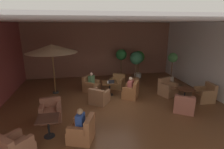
{
  "coord_description": "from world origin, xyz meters",
  "views": [
    {
      "loc": [
        -1.52,
        -7.46,
        3.63
      ],
      "look_at": [
        0.0,
        0.5,
        1.32
      ],
      "focal_mm": 28.43,
      "sensor_mm": 36.0,
      "label": 1
    }
  ],
  "objects_px": {
    "armchair_front_left_north": "(117,83)",
    "armchair_front_right_north": "(51,112)",
    "patio_umbrella_tall_red": "(52,49)",
    "patron_by_window": "(131,84)",
    "cafe_table_front_right": "(48,122)",
    "potted_tree_left_corner": "(172,63)",
    "armchair_front_left_south": "(99,97)",
    "cafe_table_mid_center": "(185,92)",
    "cafe_table_front_left": "(110,85)",
    "armchair_mid_center_north": "(205,95)",
    "armchair_front_left_west": "(131,92)",
    "armchair_front_right_east": "(15,148)",
    "open_laptop": "(111,82)",
    "armchair_mid_center_east": "(167,89)",
    "potted_tree_mid_right": "(136,61)",
    "patron_blue_shirt": "(91,79)",
    "potted_tree_mid_left": "(121,58)",
    "iced_drink_cup": "(108,82)",
    "armchair_mid_center_south": "(184,105)",
    "armchair_front_right_south": "(82,131)",
    "patron_with_friend": "(80,120)",
    "potted_tree_right_corner": "(138,59)",
    "armchair_front_left_east": "(91,86)"
  },
  "relations": [
    {
      "from": "armchair_mid_center_north",
      "to": "armchair_front_right_south",
      "type": "bearing_deg",
      "value": -162.04
    },
    {
      "from": "armchair_front_left_north",
      "to": "patron_with_friend",
      "type": "xyz_separation_m",
      "value": [
        -2.21,
        -4.55,
        0.43
      ]
    },
    {
      "from": "potted_tree_mid_left",
      "to": "patio_umbrella_tall_red",
      "type": "bearing_deg",
      "value": -154.8
    },
    {
      "from": "patron_blue_shirt",
      "to": "patron_by_window",
      "type": "xyz_separation_m",
      "value": [
        1.87,
        -1.21,
        -0.0
      ]
    },
    {
      "from": "armchair_front_left_south",
      "to": "potted_tree_left_corner",
      "type": "distance_m",
      "value": 5.32
    },
    {
      "from": "cafe_table_mid_center",
      "to": "potted_tree_right_corner",
      "type": "distance_m",
      "value": 4.53
    },
    {
      "from": "armchair_mid_center_east",
      "to": "potted_tree_left_corner",
      "type": "relative_size",
      "value": 0.51
    },
    {
      "from": "potted_tree_left_corner",
      "to": "open_laptop",
      "type": "relative_size",
      "value": 6.09
    },
    {
      "from": "cafe_table_front_left",
      "to": "armchair_mid_center_east",
      "type": "bearing_deg",
      "value": -11.83
    },
    {
      "from": "cafe_table_mid_center",
      "to": "iced_drink_cup",
      "type": "distance_m",
      "value": 3.76
    },
    {
      "from": "armchair_front_left_west",
      "to": "armchair_front_right_east",
      "type": "relative_size",
      "value": 1.01
    },
    {
      "from": "patron_with_friend",
      "to": "iced_drink_cup",
      "type": "xyz_separation_m",
      "value": [
        1.46,
        3.45,
        0.03
      ]
    },
    {
      "from": "armchair_front_left_east",
      "to": "potted_tree_mid_left",
      "type": "bearing_deg",
      "value": 42.69
    },
    {
      "from": "armchair_front_left_south",
      "to": "cafe_table_front_right",
      "type": "height_order",
      "value": "armchair_front_left_south"
    },
    {
      "from": "potted_tree_mid_left",
      "to": "patron_with_friend",
      "type": "height_order",
      "value": "potted_tree_mid_left"
    },
    {
      "from": "armchair_front_right_south",
      "to": "iced_drink_cup",
      "type": "distance_m",
      "value": 3.77
    },
    {
      "from": "armchair_front_right_south",
      "to": "patron_with_friend",
      "type": "xyz_separation_m",
      "value": [
        -0.04,
        0.01,
        0.41
      ]
    },
    {
      "from": "cafe_table_front_right",
      "to": "potted_tree_mid_right",
      "type": "relative_size",
      "value": 0.34
    },
    {
      "from": "potted_tree_mid_left",
      "to": "potted_tree_mid_right",
      "type": "bearing_deg",
      "value": -64.33
    },
    {
      "from": "cafe_table_front_right",
      "to": "cafe_table_mid_center",
      "type": "height_order",
      "value": "same"
    },
    {
      "from": "armchair_front_left_north",
      "to": "iced_drink_cup",
      "type": "bearing_deg",
      "value": -124.26
    },
    {
      "from": "armchair_front_right_north",
      "to": "armchair_front_left_north",
      "type": "bearing_deg",
      "value": 42.27
    },
    {
      "from": "armchair_front_left_south",
      "to": "patron_with_friend",
      "type": "relative_size",
      "value": 1.58
    },
    {
      "from": "armchair_front_left_west",
      "to": "potted_tree_right_corner",
      "type": "xyz_separation_m",
      "value": [
        1.5,
        3.37,
        0.99
      ]
    },
    {
      "from": "armchair_front_left_east",
      "to": "patron_by_window",
      "type": "distance_m",
      "value": 2.31
    },
    {
      "from": "cafe_table_front_right",
      "to": "armchair_front_right_south",
      "type": "bearing_deg",
      "value": -19.62
    },
    {
      "from": "armchair_front_left_north",
      "to": "open_laptop",
      "type": "distance_m",
      "value": 1.34
    },
    {
      "from": "armchair_front_left_west",
      "to": "potted_tree_mid_left",
      "type": "distance_m",
      "value": 3.49
    },
    {
      "from": "armchair_front_left_north",
      "to": "patio_umbrella_tall_red",
      "type": "xyz_separation_m",
      "value": [
        -3.49,
        -0.18,
        2.13
      ]
    },
    {
      "from": "armchair_front_right_east",
      "to": "potted_tree_left_corner",
      "type": "xyz_separation_m",
      "value": [
        7.51,
        5.2,
        1.01
      ]
    },
    {
      "from": "armchair_front_left_east",
      "to": "armchair_front_left_south",
      "type": "height_order",
      "value": "armchair_front_left_east"
    },
    {
      "from": "armchair_mid_center_north",
      "to": "armchair_mid_center_south",
      "type": "height_order",
      "value": "armchair_mid_center_north"
    },
    {
      "from": "cafe_table_front_right",
      "to": "potted_tree_left_corner",
      "type": "xyz_separation_m",
      "value": [
        6.74,
        4.35,
        0.78
      ]
    },
    {
      "from": "armchair_mid_center_east",
      "to": "potted_tree_mid_right",
      "type": "bearing_deg",
      "value": 117.57
    },
    {
      "from": "potted_tree_right_corner",
      "to": "open_laptop",
      "type": "xyz_separation_m",
      "value": [
        -2.46,
        -2.95,
        -0.56
      ]
    },
    {
      "from": "patron_blue_shirt",
      "to": "open_laptop",
      "type": "height_order",
      "value": "patron_blue_shirt"
    },
    {
      "from": "armchair_mid_center_east",
      "to": "potted_tree_mid_right",
      "type": "distance_m",
      "value": 2.58
    },
    {
      "from": "patron_with_friend",
      "to": "patron_blue_shirt",
      "type": "bearing_deg",
      "value": 80.92
    },
    {
      "from": "cafe_table_front_left",
      "to": "armchair_mid_center_north",
      "type": "bearing_deg",
      "value": -20.91
    },
    {
      "from": "armchair_front_left_south",
      "to": "iced_drink_cup",
      "type": "height_order",
      "value": "iced_drink_cup"
    },
    {
      "from": "armchair_front_left_north",
      "to": "patio_umbrella_tall_red",
      "type": "relative_size",
      "value": 0.39
    },
    {
      "from": "patio_umbrella_tall_red",
      "to": "patron_by_window",
      "type": "relative_size",
      "value": 3.93
    },
    {
      "from": "armchair_front_right_north",
      "to": "patron_with_friend",
      "type": "distance_m",
      "value": 1.93
    },
    {
      "from": "cafe_table_mid_center",
      "to": "armchair_mid_center_south",
      "type": "bearing_deg",
      "value": -123.13
    },
    {
      "from": "armchair_mid_center_south",
      "to": "patron_with_friend",
      "type": "height_order",
      "value": "patron_with_friend"
    },
    {
      "from": "armchair_mid_center_south",
      "to": "patio_umbrella_tall_red",
      "type": "xyz_separation_m",
      "value": [
        -5.63,
        3.25,
        2.12
      ]
    },
    {
      "from": "armchair_front_left_north",
      "to": "armchair_front_right_north",
      "type": "height_order",
      "value": "armchair_front_right_north"
    },
    {
      "from": "armchair_mid_center_east",
      "to": "potted_tree_mid_left",
      "type": "distance_m",
      "value": 3.9
    },
    {
      "from": "potted_tree_mid_left",
      "to": "open_laptop",
      "type": "bearing_deg",
      "value": -112.99
    },
    {
      "from": "armchair_mid_center_north",
      "to": "armchair_mid_center_south",
      "type": "distance_m",
      "value": 1.8
    }
  ]
}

